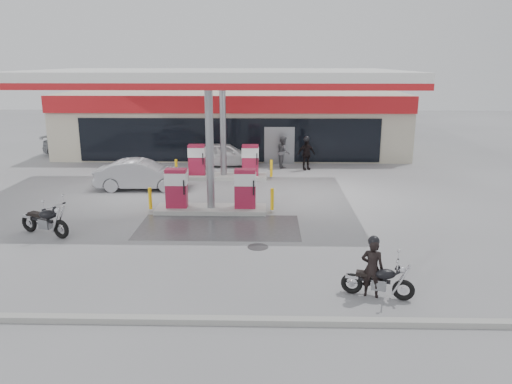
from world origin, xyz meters
TOP-DOWN VIEW (x-y plane):
  - ground at (0.00, 0.00)m, footprint 90.00×90.00m
  - wet_patch at (0.50, 0.00)m, footprint 6.00×3.00m
  - drain_cover at (2.00, -2.00)m, footprint 0.70×0.70m
  - kerb at (0.00, -7.00)m, footprint 28.00×0.25m
  - store_building at (0.01, 15.94)m, footprint 22.00×8.22m
  - canopy at (0.00, 5.00)m, footprint 16.00×10.02m
  - pump_island_near at (0.00, 2.00)m, footprint 5.14×1.30m
  - pump_island_far at (0.00, 8.00)m, footprint 5.14×1.30m
  - main_motorcycle at (5.22, -5.54)m, footprint 1.86×0.89m
  - biker_main at (5.04, -5.49)m, footprint 0.66×0.53m
  - parked_motorcycle at (-5.53, -1.02)m, footprint 2.11×1.26m
  - sedan_white at (-0.20, 11.20)m, footprint 4.16×1.93m
  - attendant at (3.21, 10.80)m, footprint 0.81×0.97m
  - hatchback_silver at (-3.73, 5.60)m, footprint 4.37×1.65m
  - parked_car_left at (-10.00, 14.00)m, footprint 4.82×2.96m
  - parked_car_right at (4.50, 14.00)m, footprint 4.24×3.16m
  - biker_walking at (4.48, 10.20)m, footprint 1.14×0.79m

SIDE VIEW (x-z plane):
  - ground at x=0.00m, z-range 0.00..0.00m
  - wet_patch at x=0.50m, z-range 0.00..0.00m
  - drain_cover at x=2.00m, z-range 0.00..0.01m
  - kerb at x=0.00m, z-range 0.00..0.15m
  - main_motorcycle at x=5.22m, z-range -0.06..0.92m
  - parked_motorcycle at x=-5.53m, z-range -0.07..1.09m
  - parked_car_right at x=4.50m, z-range 0.00..1.07m
  - parked_car_left at x=-10.00m, z-range 0.00..1.31m
  - sedan_white at x=-0.20m, z-range 0.00..1.38m
  - pump_island_near at x=0.00m, z-range -0.18..1.60m
  - pump_island_far at x=0.00m, z-range -0.18..1.60m
  - hatchback_silver at x=-3.73m, z-range 0.00..1.42m
  - biker_main at x=5.04m, z-range 0.00..1.58m
  - biker_walking at x=4.48m, z-range 0.00..1.80m
  - attendant at x=3.21m, z-range 0.00..1.82m
  - store_building at x=0.01m, z-range 0.01..4.01m
  - canopy at x=0.00m, z-range 2.51..8.02m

